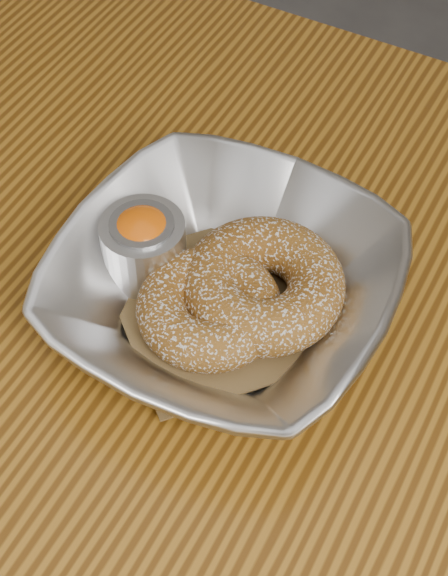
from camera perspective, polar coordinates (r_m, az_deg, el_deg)
The scene contains 6 objects.
table at distance 0.68m, azimuth 6.74°, elevation -13.24°, with size 1.20×0.80×0.75m.
serving_bowl at distance 0.61m, azimuth 0.00°, elevation -0.06°, with size 0.24×0.24×0.06m, color silver.
parchment at distance 0.63m, azimuth -0.00°, elevation -1.17°, with size 0.14×0.14×0.00m, color brown.
donut_back at distance 0.62m, azimuth 2.53°, elevation 0.21°, with size 0.12×0.12×0.04m, color brown.
donut_front at distance 0.61m, azimuth -0.96°, elevation -1.30°, with size 0.10×0.10×0.04m, color brown.
ramekin at distance 0.63m, azimuth -5.21°, elevation 2.84°, with size 0.06×0.06×0.06m.
Camera 1 is at (0.06, -0.28, 1.26)m, focal length 55.00 mm.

